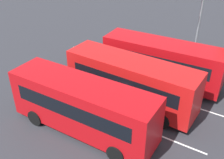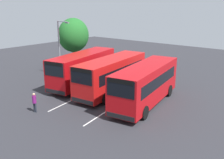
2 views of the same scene
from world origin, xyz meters
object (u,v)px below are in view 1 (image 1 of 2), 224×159
at_px(bus_far_left, 162,61).
at_px(street_lamp, 197,24).
at_px(bus_center_left, 131,81).
at_px(bus_center_right, 82,105).
at_px(pedestrian, 74,54).

xyz_separation_m(bus_far_left, street_lamp, (-0.62, -4.35, 1.97)).
xyz_separation_m(bus_center_left, street_lamp, (-0.67, -8.34, 1.97)).
bearing_deg(bus_center_right, street_lamp, -104.52).
bearing_deg(bus_far_left, pedestrian, 5.31).
distance_m(bus_far_left, pedestrian, 8.07).
distance_m(bus_far_left, bus_center_left, 3.99).
relative_size(bus_far_left, pedestrian, 5.91).
xyz_separation_m(bus_center_left, bus_center_right, (0.47, 4.16, 0.00)).
distance_m(bus_center_left, pedestrian, 7.89).
height_order(bus_center_right, street_lamp, street_lamp).
bearing_deg(bus_center_right, pedestrian, -48.70).
bearing_deg(street_lamp, bus_far_left, -1.56).
bearing_deg(bus_center_left, pedestrian, -19.57).
height_order(bus_center_left, bus_center_right, same).
relative_size(bus_center_right, pedestrian, 5.90).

